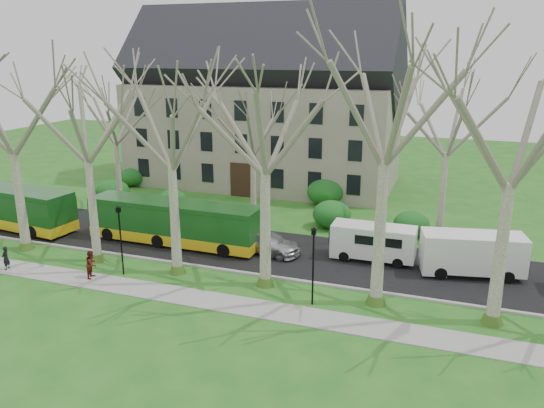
{
  "coord_description": "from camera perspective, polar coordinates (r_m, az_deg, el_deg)",
  "views": [
    {
      "loc": [
        12.59,
        -26.32,
        13.31
      ],
      "look_at": [
        2.28,
        3.0,
        4.21
      ],
      "focal_mm": 35.0,
      "sensor_mm": 36.0,
      "label": 1
    }
  ],
  "objects": [
    {
      "name": "bus_follow",
      "position": [
        37.89,
        -10.49,
        -1.91
      ],
      "size": [
        12.6,
        2.81,
        3.14
      ],
      "primitive_type": null,
      "rotation": [
        0.0,
        0.0,
        -0.02
      ],
      "color": "#154C19",
      "rests_on": "road"
    },
    {
      "name": "van_b",
      "position": [
        34.4,
        20.71,
        -5.11
      ],
      "size": [
        6.28,
        3.28,
        2.6
      ],
      "primitive_type": null,
      "rotation": [
        0.0,
        0.0,
        0.19
      ],
      "color": "white",
      "rests_on": "road"
    },
    {
      "name": "pedestrian_a",
      "position": [
        37.06,
        -26.73,
        -5.2
      ],
      "size": [
        0.48,
        0.62,
        1.51
      ],
      "primitive_type": "imported",
      "rotation": [
        0.0,
        0.0,
        -1.34
      ],
      "color": "black",
      "rests_on": "sidewalk"
    },
    {
      "name": "building",
      "position": [
        53.9,
        -0.9,
        10.74
      ],
      "size": [
        26.5,
        12.2,
        16.0
      ],
      "color": "gray",
      "rests_on": "ground"
    },
    {
      "name": "tree_row_verge",
      "position": [
        30.11,
        -5.82,
        4.15
      ],
      "size": [
        49.0,
        7.0,
        14.0
      ],
      "color": "gray",
      "rests_on": "ground"
    },
    {
      "name": "sidewalk",
      "position": [
        30.04,
        -7.72,
        -10.07
      ],
      "size": [
        70.0,
        2.0,
        0.06
      ],
      "primitive_type": "cube",
      "color": "gray",
      "rests_on": "ground"
    },
    {
      "name": "hedges",
      "position": [
        45.55,
        -3.65,
        0.61
      ],
      "size": [
        30.6,
        8.6,
        2.0
      ],
      "color": "#1A5C1E",
      "rests_on": "ground"
    },
    {
      "name": "ground",
      "position": [
        32.07,
        -5.68,
        -8.28
      ],
      "size": [
        120.0,
        120.0,
        0.0
      ],
      "primitive_type": "plane",
      "color": "#1F651C",
      "rests_on": "ground"
    },
    {
      "name": "van_a",
      "position": [
        35.07,
        10.84,
        -4.13
      ],
      "size": [
        5.35,
        1.96,
        2.33
      ],
      "primitive_type": null,
      "rotation": [
        0.0,
        0.0,
        0.0
      ],
      "color": "white",
      "rests_on": "road"
    },
    {
      "name": "sedan",
      "position": [
        35.86,
        -0.61,
        -4.15
      ],
      "size": [
        5.17,
        2.92,
        1.41
      ],
      "primitive_type": "imported",
      "rotation": [
        0.0,
        0.0,
        1.37
      ],
      "color": "#B1B1B6",
      "rests_on": "road"
    },
    {
      "name": "tree_row_far",
      "position": [
        40.5,
        -1.07,
        5.92
      ],
      "size": [
        33.0,
        7.0,
        12.0
      ],
      "color": "gray",
      "rests_on": "ground"
    },
    {
      "name": "curb",
      "position": [
        33.28,
        -4.59,
        -7.17
      ],
      "size": [
        80.0,
        0.25,
        0.14
      ],
      "primitive_type": "cube",
      "color": "#A5A39E",
      "rests_on": "ground"
    },
    {
      "name": "pedestrian_b",
      "position": [
        33.78,
        -18.83,
        -6.13
      ],
      "size": [
        0.83,
        0.96,
        1.71
      ],
      "primitive_type": "imported",
      "rotation": [
        0.0,
        0.0,
        1.81
      ],
      "color": "#541A13",
      "rests_on": "sidewalk"
    },
    {
      "name": "road",
      "position": [
        36.71,
        -2.06,
        -4.9
      ],
      "size": [
        80.0,
        8.0,
        0.06
      ],
      "primitive_type": "cube",
      "color": "black",
      "rests_on": "ground"
    },
    {
      "name": "lamp_row",
      "position": [
        30.25,
        -6.62,
        -4.58
      ],
      "size": [
        36.22,
        0.22,
        4.3
      ],
      "color": "black",
      "rests_on": "ground"
    },
    {
      "name": "bus_lead",
      "position": [
        46.16,
        -26.97,
        -0.09
      ],
      "size": [
        13.15,
        4.13,
        3.23
      ],
      "primitive_type": null,
      "rotation": [
        0.0,
        0.0,
        -0.11
      ],
      "color": "#154C19",
      "rests_on": "road"
    }
  ]
}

